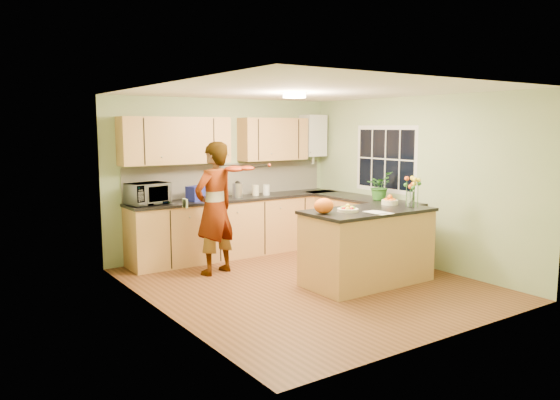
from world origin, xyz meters
TOP-DOWN VIEW (x-y plane):
  - floor at (0.00, 0.00)m, footprint 4.50×4.50m
  - ceiling at (0.00, 0.00)m, footprint 4.00×4.50m
  - wall_back at (0.00, 2.25)m, footprint 4.00×0.02m
  - wall_front at (0.00, -2.25)m, footprint 4.00×0.02m
  - wall_left at (-2.00, 0.00)m, footprint 0.02×4.50m
  - wall_right at (2.00, 0.00)m, footprint 0.02×4.50m
  - back_counter at (0.10, 1.95)m, footprint 3.64×0.62m
  - right_counter at (1.70, 0.85)m, footprint 0.62×2.24m
  - splashback at (0.10, 2.23)m, footprint 3.60×0.02m
  - upper_cabinets at (-0.18, 2.08)m, footprint 3.20×0.34m
  - boiler at (1.70, 2.09)m, footprint 0.40×0.30m
  - window_right at (1.99, 0.60)m, footprint 0.01×1.30m
  - light_switch at (-1.99, -0.60)m, footprint 0.02×0.09m
  - ceiling_lamp at (0.00, 0.30)m, footprint 0.30×0.30m
  - peninsula_island at (0.69, -0.40)m, footprint 1.72×0.88m
  - fruit_dish at (0.34, -0.40)m, footprint 0.27×0.27m
  - orange_bowl at (1.24, -0.25)m, footprint 0.22×0.22m
  - flower_vase at (1.29, -0.58)m, footprint 0.25×0.25m
  - orange_bag at (-0.01, -0.35)m, footprint 0.30×0.27m
  - papers at (0.59, -0.70)m, footprint 0.23×0.32m
  - violinist at (-0.75, 1.15)m, footprint 0.77×0.61m
  - violin at (-0.55, 0.93)m, footprint 0.69×0.60m
  - microwave at (-1.41, 1.95)m, footprint 0.64×0.50m
  - blue_box at (-0.64, 1.94)m, footprint 0.33×0.28m
  - kettle at (0.06, 1.91)m, footprint 0.16×0.16m
  - jar_cream at (0.43, 1.98)m, footprint 0.14×0.14m
  - jar_white at (0.60, 1.91)m, footprint 0.15×0.15m
  - potted_plant at (1.70, 0.43)m, footprint 0.48×0.45m

SIDE VIEW (x-z plane):
  - floor at x=0.00m, z-range 0.00..0.00m
  - back_counter at x=0.10m, z-range 0.00..0.94m
  - right_counter at x=1.70m, z-range 0.00..0.94m
  - peninsula_island at x=0.69m, z-range 0.00..0.99m
  - violinist at x=-0.75m, z-range 0.00..1.85m
  - papers at x=0.59m, z-range 0.99..1.00m
  - fruit_dish at x=0.34m, z-range 0.98..1.07m
  - jar_cream at x=0.43m, z-range 0.94..1.11m
  - jar_white at x=0.60m, z-range 0.94..1.11m
  - orange_bowl at x=1.24m, z-range 0.98..1.11m
  - blue_box at x=-0.64m, z-range 0.94..1.16m
  - kettle at x=0.06m, z-range 0.91..1.22m
  - orange_bag at x=-0.01m, z-range 0.99..1.18m
  - microwave at x=-1.41m, z-range 0.94..1.25m
  - potted_plant at x=1.70m, z-range 0.94..1.37m
  - splashback at x=0.10m, z-range 0.94..1.46m
  - wall_back at x=0.00m, z-range 0.00..2.50m
  - wall_front at x=0.00m, z-range 0.00..2.50m
  - wall_left at x=-2.00m, z-range 0.00..2.50m
  - wall_right at x=2.00m, z-range 0.00..2.50m
  - flower_vase at x=1.29m, z-range 1.06..1.52m
  - light_switch at x=-1.99m, z-range 1.26..1.34m
  - violin at x=-0.55m, z-range 1.40..1.57m
  - window_right at x=1.99m, z-range 1.02..2.08m
  - upper_cabinets at x=-0.18m, z-range 1.50..2.20m
  - boiler at x=1.70m, z-range 1.47..2.33m
  - ceiling_lamp at x=0.00m, z-range 2.43..2.50m
  - ceiling at x=0.00m, z-range 2.49..2.51m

